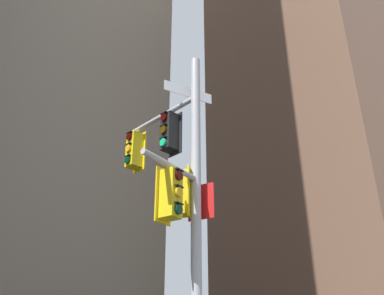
% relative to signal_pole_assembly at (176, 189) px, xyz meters
% --- Properties ---
extents(building_tower_right, '(13.68, 13.68, 45.58)m').
position_rel_signal_pole_assembly_xyz_m(building_tower_right, '(14.65, 8.45, 17.71)').
color(building_tower_right, brown).
rests_on(building_tower_right, ground).
extents(building_mid_block, '(16.63, 16.63, 39.42)m').
position_rel_signal_pole_assembly_xyz_m(building_mid_block, '(-3.23, 23.60, 14.63)').
color(building_mid_block, tan).
rests_on(building_mid_block, ground).
extents(signal_pole_assembly, '(2.16, 3.53, 8.45)m').
position_rel_signal_pole_assembly_xyz_m(signal_pole_assembly, '(0.00, 0.00, 0.00)').
color(signal_pole_assembly, '#B2B2B5').
rests_on(signal_pole_assembly, ground).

